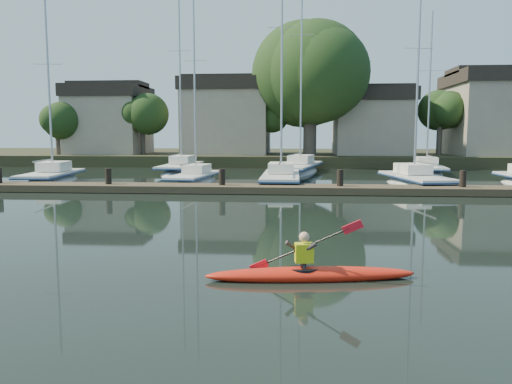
# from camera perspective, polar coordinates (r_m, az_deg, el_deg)

# --- Properties ---
(ground) EXTENTS (160.00, 160.00, 0.00)m
(ground) POSITION_cam_1_polar(r_m,az_deg,el_deg) (11.66, 0.55, -8.21)
(ground) COLOR black
(ground) RESTS_ON ground
(kayak) EXTENTS (4.41, 1.16, 1.40)m
(kayak) POSITION_cam_1_polar(r_m,az_deg,el_deg) (10.48, 6.15, -9.00)
(kayak) COLOR red
(kayak) RESTS_ON ground
(dock) EXTENTS (34.00, 2.00, 1.80)m
(dock) POSITION_cam_1_polar(r_m,az_deg,el_deg) (25.41, 2.81, 0.37)
(dock) COLOR brown
(dock) RESTS_ON ground
(sailboat_0) EXTENTS (3.09, 8.12, 12.56)m
(sailboat_0) POSITION_cam_1_polar(r_m,az_deg,el_deg) (33.25, -22.26, 0.66)
(sailboat_0) COLOR silver
(sailboat_0) RESTS_ON ground
(sailboat_1) EXTENTS (2.66, 7.92, 12.71)m
(sailboat_1) POSITION_cam_1_polar(r_m,az_deg,el_deg) (30.86, -6.99, 0.74)
(sailboat_1) COLOR silver
(sailboat_1) RESTS_ON ground
(sailboat_2) EXTENTS (2.22, 9.45, 15.64)m
(sailboat_2) POSITION_cam_1_polar(r_m,az_deg,el_deg) (29.56, 2.86, 0.48)
(sailboat_2) COLOR silver
(sailboat_2) RESTS_ON ground
(sailboat_3) EXTENTS (3.51, 8.61, 13.49)m
(sailboat_3) POSITION_cam_1_polar(r_m,az_deg,el_deg) (30.05, 17.72, 0.26)
(sailboat_3) COLOR silver
(sailboat_3) RESTS_ON ground
(sailboat_5) EXTENTS (2.25, 9.62, 15.93)m
(sailboat_5) POSITION_cam_1_polar(r_m,az_deg,el_deg) (39.18, -8.57, 1.94)
(sailboat_5) COLOR silver
(sailboat_5) RESTS_ON ground
(sailboat_6) EXTENTS (4.47, 11.41, 17.76)m
(sailboat_6) POSITION_cam_1_polar(r_m,az_deg,el_deg) (38.45, 4.98, 1.89)
(sailboat_6) COLOR silver
(sailboat_6) RESTS_ON ground
(sailboat_7) EXTENTS (3.03, 8.41, 13.26)m
(sailboat_7) POSITION_cam_1_polar(r_m,az_deg,el_deg) (39.66, 18.91, 1.71)
(sailboat_7) COLOR silver
(sailboat_7) RESTS_ON ground
(shore) EXTENTS (90.00, 25.25, 12.75)m
(shore) POSITION_cam_1_polar(r_m,az_deg,el_deg) (51.54, 5.59, 6.92)
(shore) COLOR #222E17
(shore) RESTS_ON ground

